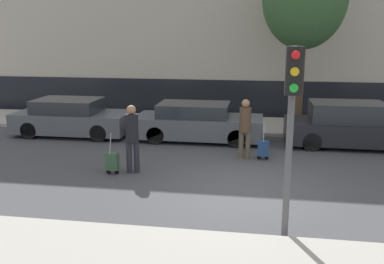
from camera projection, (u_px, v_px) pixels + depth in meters
ground_plane at (242, 190)px, 10.23m from camera, size 80.00×80.00×0.00m
sidewalk_far at (250, 125)px, 16.95m from camera, size 28.00×3.00×0.12m
parked_car_0 at (72, 118)px, 15.55m from camera, size 4.13×1.84×1.32m
parked_car_1 at (198, 123)px, 14.79m from camera, size 4.37×1.73×1.29m
parked_car_2 at (350, 126)px, 13.97m from camera, size 4.24×1.74×1.46m
pedestrian_left at (132, 134)px, 11.25m from camera, size 0.34×0.34×1.84m
trolley_left at (112, 161)px, 11.31m from camera, size 0.34×0.29×1.12m
pedestrian_right at (245, 125)px, 12.54m from camera, size 0.35×0.34×1.78m
trolley_right at (263, 148)px, 12.58m from camera, size 0.34×0.29×1.11m
traffic_light at (292, 105)px, 7.26m from camera, size 0.28×0.47×3.47m
parked_bicycle at (367, 118)px, 16.27m from camera, size 1.77×0.06×0.96m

